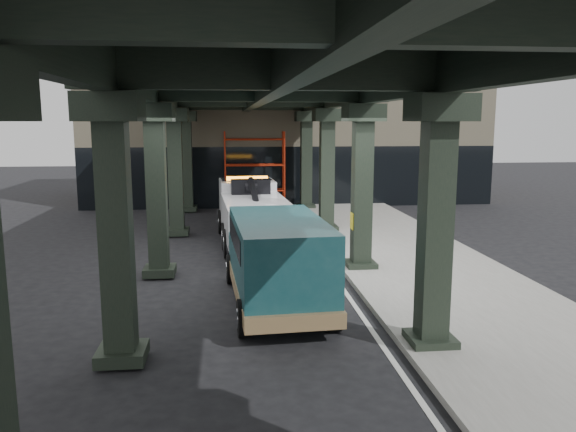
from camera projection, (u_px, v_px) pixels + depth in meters
ground at (282, 293)px, 14.87m from camera, size 90.00×90.00×0.00m
sidewalk at (421, 267)px, 17.29m from camera, size 5.00×40.00×0.15m
lane_stripe at (331, 271)px, 17.01m from camera, size 0.12×38.00×0.01m
viaduct at (260, 87)px, 15.88m from camera, size 7.40×32.00×6.40m
building at (283, 130)px, 34.02m from camera, size 22.00×10.00×8.00m
scaffolding at (255, 168)px, 28.88m from camera, size 3.08×0.88×4.00m
tow_truck at (252, 212)px, 20.66m from camera, size 2.60×7.70×2.49m
towed_van at (277, 259)px, 13.56m from camera, size 2.50×5.66×2.25m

